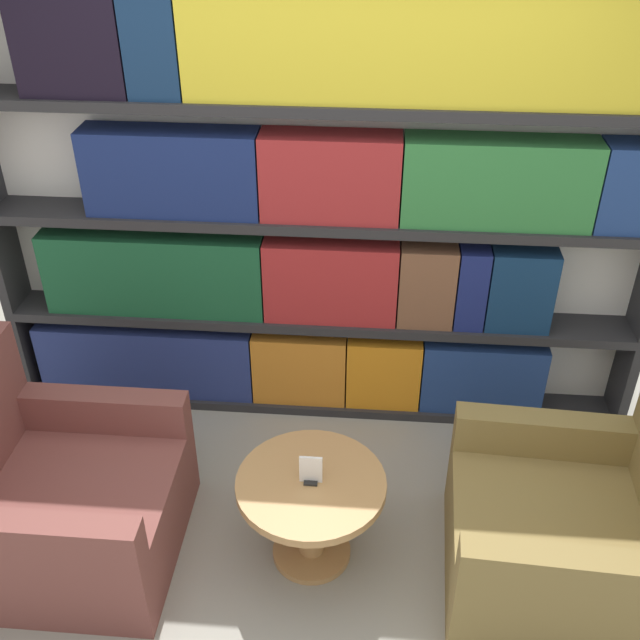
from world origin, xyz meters
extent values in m
plane|color=gray|center=(0.00, 0.00, 0.00)|extent=(14.00, 14.00, 0.00)
cube|color=silver|center=(0.00, 1.48, 1.15)|extent=(3.34, 0.05, 2.30)
cube|color=#262628|center=(0.00, 1.35, 0.03)|extent=(3.24, 0.30, 0.05)
cube|color=#262628|center=(0.00, 1.35, 0.57)|extent=(3.24, 0.30, 0.05)
cube|color=#262628|center=(0.00, 1.35, 1.15)|extent=(3.24, 0.30, 0.05)
cube|color=#262628|center=(0.00, 1.35, 1.72)|extent=(3.24, 0.30, 0.05)
cube|color=navy|center=(-0.97, 1.33, 0.26)|extent=(1.20, 0.20, 0.42)
cube|color=orange|center=(-0.10, 1.33, 0.26)|extent=(0.51, 0.20, 0.42)
cube|color=orange|center=(0.36, 1.33, 0.26)|extent=(0.40, 0.20, 0.42)
cube|color=navy|center=(0.90, 1.33, 0.26)|extent=(0.66, 0.20, 0.42)
cube|color=#174F2E|center=(-0.86, 1.33, 0.82)|extent=(1.15, 0.20, 0.44)
cube|color=#A22628|center=(0.06, 1.33, 0.82)|extent=(0.68, 0.20, 0.44)
cube|color=brown|center=(0.55, 1.33, 0.82)|extent=(0.28, 0.20, 0.44)
cube|color=navy|center=(0.78, 1.33, 0.82)|extent=(0.15, 0.20, 0.44)
cube|color=navy|center=(1.02, 1.33, 0.82)|extent=(0.33, 0.20, 0.44)
cube|color=navy|center=(-0.71, 1.33, 1.38)|extent=(0.85, 0.20, 0.42)
cube|color=maroon|center=(0.06, 1.33, 1.38)|extent=(0.66, 0.20, 0.42)
cube|color=#2D7438|center=(0.84, 1.33, 1.38)|extent=(0.89, 0.20, 0.42)
cube|color=navy|center=(1.45, 1.33, 1.38)|extent=(0.32, 0.20, 0.42)
cube|color=black|center=(-1.09, 1.33, 1.98)|extent=(0.49, 0.20, 0.47)
cube|color=#132B4D|center=(-0.72, 1.33, 1.98)|extent=(0.24, 0.20, 0.47)
cube|color=gold|center=(0.51, 1.33, 1.98)|extent=(2.19, 0.20, 0.47)
cube|color=brown|center=(-1.00, 0.21, 0.20)|extent=(0.91, 0.87, 0.41)
cube|color=brown|center=(-0.93, -0.16, 0.50)|extent=(0.77, 0.12, 0.19)
cube|color=brown|center=(-0.93, 0.59, 0.50)|extent=(0.77, 0.12, 0.19)
cube|color=olive|center=(1.11, 0.21, 0.20)|extent=(0.95, 0.92, 0.41)
cube|color=olive|center=(1.06, 0.59, 0.50)|extent=(0.77, 0.16, 0.19)
cube|color=olive|center=(1.02, -0.16, 0.50)|extent=(0.77, 0.16, 0.19)
cylinder|color=#AD7F4C|center=(0.06, 0.26, 0.21)|extent=(0.12, 0.12, 0.42)
cylinder|color=#AD7F4C|center=(0.06, 0.26, 0.01)|extent=(0.35, 0.35, 0.03)
cylinder|color=#AD7F4C|center=(0.06, 0.26, 0.44)|extent=(0.64, 0.64, 0.04)
cube|color=black|center=(0.06, 0.26, 0.46)|extent=(0.06, 0.06, 0.01)
cube|color=white|center=(0.06, 0.26, 0.53)|extent=(0.10, 0.01, 0.14)
camera|label=1|loc=(0.28, -1.98, 2.77)|focal=42.00mm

